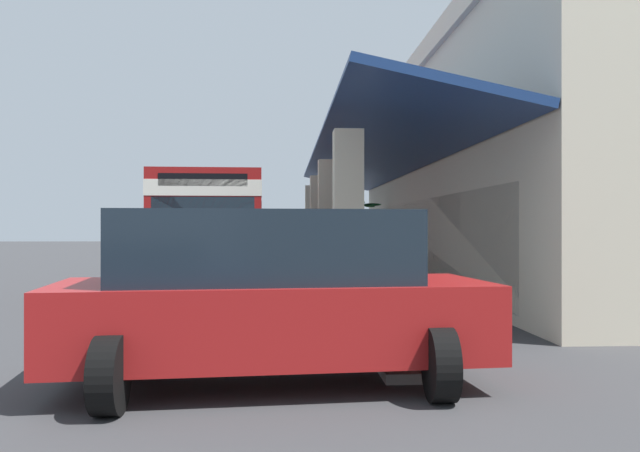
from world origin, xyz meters
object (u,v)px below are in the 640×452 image
parked_suv_red (270,295)px  pedestrian (124,286)px  transit_bus (217,225)px  potted_palm (362,250)px

parked_suv_red → pedestrian: bearing=-133.0°
parked_suv_red → pedestrian: size_ratio=2.90×
transit_bus → pedestrian: transit_bus is taller
parked_suv_red → potted_palm: potted_palm is taller
parked_suv_red → pedestrian: parked_suv_red is taller
pedestrian → transit_bus: bearing=178.8°
pedestrian → potted_palm: potted_palm is taller
potted_palm → pedestrian: bearing=-17.4°
transit_bus → potted_palm: (-6.11, 5.10, -0.98)m
transit_bus → parked_suv_red: transit_bus is taller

